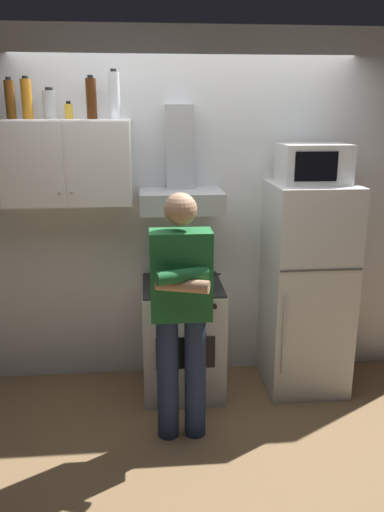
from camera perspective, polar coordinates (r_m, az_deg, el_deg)
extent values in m
plane|color=olive|center=(3.95, 0.00, -16.25)|extent=(7.00, 7.00, 0.00)
cube|color=white|center=(4.02, -0.76, 5.07)|extent=(4.80, 0.10, 2.70)
cube|color=white|center=(3.78, -13.70, 10.07)|extent=(0.90, 0.34, 0.60)
cube|color=white|center=(3.64, -17.64, 9.59)|extent=(0.43, 0.01, 0.58)
cube|color=white|center=(3.57, -10.48, 9.95)|extent=(0.43, 0.01, 0.58)
sphere|color=#B2B2B7|center=(3.62, -14.57, 6.90)|extent=(0.02, 0.02, 0.02)
sphere|color=#B2B2B7|center=(3.61, -13.30, 6.96)|extent=(0.02, 0.02, 0.02)
cube|color=silver|center=(3.97, -1.05, -9.16)|extent=(0.60, 0.60, 0.85)
cube|color=black|center=(3.80, -1.08, -3.26)|extent=(0.59, 0.59, 0.01)
cube|color=black|center=(3.68, -0.71, -10.79)|extent=(0.42, 0.01, 0.24)
cylinder|color=black|center=(3.68, -2.98, -3.74)|extent=(0.16, 0.16, 0.01)
cylinder|color=black|center=(3.70, 1.06, -3.63)|extent=(0.16, 0.16, 0.01)
cylinder|color=black|center=(3.91, -3.11, -2.57)|extent=(0.16, 0.16, 0.01)
cylinder|color=black|center=(3.92, 0.69, -2.47)|extent=(0.16, 0.16, 0.01)
cylinder|color=black|center=(3.52, -3.98, -5.86)|extent=(0.04, 0.02, 0.04)
cylinder|color=black|center=(3.53, -1.86, -5.80)|extent=(0.04, 0.02, 0.04)
cylinder|color=black|center=(3.54, 0.41, -5.73)|extent=(0.04, 0.02, 0.04)
cylinder|color=black|center=(3.55, 2.51, -5.66)|extent=(0.04, 0.02, 0.04)
cube|color=#B7BABF|center=(3.73, -1.22, 6.17)|extent=(0.60, 0.44, 0.15)
cube|color=#B7BABF|center=(3.82, -1.40, 12.07)|extent=(0.20, 0.16, 0.60)
cube|color=silver|center=(4.00, 12.66, -3.55)|extent=(0.60, 0.60, 1.60)
cube|color=#4C4C4C|center=(3.65, 14.29, -1.55)|extent=(0.59, 0.01, 0.01)
cylinder|color=silver|center=(3.74, 10.18, -8.77)|extent=(0.02, 0.02, 0.60)
cube|color=silver|center=(3.82, 13.42, 9.99)|extent=(0.48, 0.36, 0.28)
cube|color=black|center=(3.63, 13.72, 9.70)|extent=(0.30, 0.01, 0.20)
cylinder|color=navy|center=(3.43, -2.72, -13.45)|extent=(0.14, 0.14, 0.85)
cylinder|color=navy|center=(3.44, 0.36, -13.34)|extent=(0.14, 0.14, 0.85)
cube|color=#1E6633|center=(3.15, -1.25, -2.12)|extent=(0.38, 0.20, 0.56)
cylinder|color=#1E6633|center=(3.00, -1.08, -2.21)|extent=(0.33, 0.17, 0.08)
cylinder|color=tan|center=(3.02, -1.07, -3.30)|extent=(0.33, 0.17, 0.08)
sphere|color=tan|center=(3.05, -1.30, 5.24)|extent=(0.20, 0.20, 0.20)
cylinder|color=#B7BABF|center=(3.68, 1.06, -2.70)|extent=(0.17, 0.17, 0.11)
cylinder|color=black|center=(3.66, -0.67, -2.15)|extent=(0.05, 0.01, 0.01)
cylinder|color=black|center=(3.68, 2.79, -2.05)|extent=(0.05, 0.01, 0.01)
cylinder|color=gold|center=(3.79, -13.60, 15.41)|extent=(0.06, 0.06, 0.10)
cylinder|color=black|center=(3.79, -13.66, 16.33)|extent=(0.03, 0.03, 0.02)
cylinder|color=#47230F|center=(3.75, -11.18, 16.85)|extent=(0.07, 0.07, 0.27)
cylinder|color=black|center=(3.76, -11.30, 19.06)|extent=(0.04, 0.04, 0.02)
cylinder|color=#B7721E|center=(3.77, -17.98, 16.31)|extent=(0.07, 0.07, 0.26)
cylinder|color=black|center=(3.78, -18.17, 18.43)|extent=(0.04, 0.04, 0.02)
cylinder|color=brown|center=(3.82, -19.66, 16.11)|extent=(0.07, 0.07, 0.25)
cylinder|color=black|center=(3.82, -19.85, 18.15)|extent=(0.04, 0.04, 0.02)
cylinder|color=silver|center=(3.69, -8.67, 17.27)|extent=(0.08, 0.08, 0.31)
cylinder|color=black|center=(3.70, -8.78, 19.82)|extent=(0.04, 0.04, 0.02)
cylinder|color=#B2B5BA|center=(3.78, -15.59, 15.95)|extent=(0.09, 0.09, 0.19)
cylinder|color=black|center=(3.78, -15.71, 17.53)|extent=(0.05, 0.05, 0.02)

